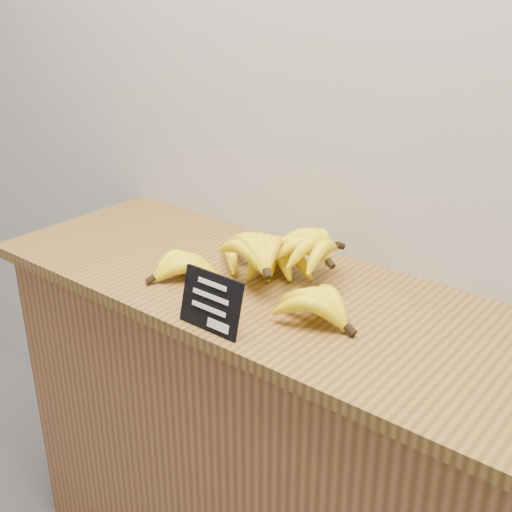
% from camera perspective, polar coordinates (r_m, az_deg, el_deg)
% --- Properties ---
extents(counter, '(1.32, 0.50, 0.90)m').
position_cam_1_polar(counter, '(1.74, 1.07, -16.86)').
color(counter, '#955B30').
rests_on(counter, ground).
extents(counter_top, '(1.43, 0.54, 0.03)m').
position_cam_1_polar(counter_top, '(1.48, 1.21, -3.10)').
color(counter_top, olive).
rests_on(counter_top, counter).
extents(chalkboard_sign, '(0.15, 0.04, 0.12)m').
position_cam_1_polar(chalkboard_sign, '(1.28, -4.05, -4.11)').
color(chalkboard_sign, black).
rests_on(chalkboard_sign, counter_top).
extents(banana_pile, '(0.57, 0.37, 0.12)m').
position_cam_1_polar(banana_pile, '(1.47, 1.24, -0.49)').
color(banana_pile, '#FDEA0A').
rests_on(banana_pile, counter_top).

